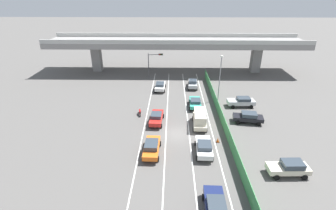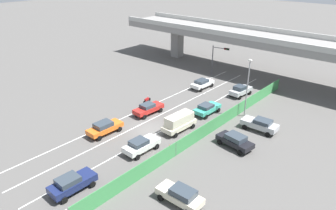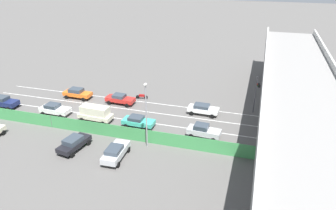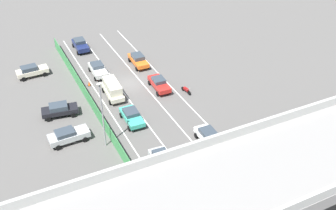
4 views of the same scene
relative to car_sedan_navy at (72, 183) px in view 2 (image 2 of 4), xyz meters
name	(u,v)px [view 2 (image 2 of 4)]	position (x,y,z in m)	size (l,w,h in m)	color
ground_plane	(148,129)	(-3.14, 13.43, -0.94)	(300.00, 300.00, 0.00)	#565451
lane_line_left_edge	(146,108)	(-8.00, 17.78, -0.94)	(0.14, 44.69, 0.01)	silver
lane_line_mid_left	(162,114)	(-4.76, 17.78, -0.94)	(0.14, 44.69, 0.01)	silver
lane_line_mid_right	(179,121)	(-1.52, 17.78, -0.94)	(0.14, 44.69, 0.01)	silver
lane_line_right_edge	(199,129)	(1.72, 17.78, -0.94)	(0.14, 44.69, 0.01)	silver
elevated_overpass	(257,40)	(-3.14, 42.12, 5.66)	(59.43, 9.10, 8.32)	gray
green_fence	(210,127)	(3.51, 17.78, -0.05)	(0.10, 40.79, 1.78)	#3D8E4C
car_sedan_navy	(72,183)	(0.00, 0.00, 0.00)	(2.13, 4.49, 1.70)	navy
car_taxi_teal	(207,108)	(-0.03, 22.13, -0.09)	(2.17, 4.40, 1.50)	teal
car_sedan_red	(148,108)	(-6.28, 16.62, -0.07)	(2.15, 4.68, 1.57)	red
car_sedan_white	(141,145)	(-0.01, 9.08, -0.04)	(2.15, 4.48, 1.62)	white
car_taxi_orange	(105,127)	(-6.39, 8.95, -0.03)	(2.11, 4.68, 1.64)	orange
car_hatchback_white	(202,83)	(-6.35, 29.81, -0.06)	(2.14, 4.52, 1.54)	silver
car_sedan_silver	(241,90)	(0.20, 31.16, 0.00)	(2.19, 4.33, 1.76)	#B7BABC
car_van_cream	(179,122)	(0.10, 15.76, 0.33)	(2.22, 4.95, 2.25)	beige
motorcycle	(147,100)	(-9.11, 19.17, -0.48)	(0.64, 1.93, 0.93)	black
parked_sedan_cream	(180,195)	(8.74, 5.40, 0.00)	(4.45, 2.03, 1.69)	beige
parked_sedan_dark	(235,140)	(7.51, 16.94, -0.03)	(4.62, 2.55, 1.63)	black
parked_wagon_silver	(260,124)	(7.88, 22.54, -0.02)	(4.62, 2.15, 1.64)	#B2B5B7
traffic_light	(218,55)	(-8.14, 37.03, 3.02)	(3.27, 0.66, 5.62)	#47474C
street_lamp	(248,83)	(4.32, 25.03, 3.96)	(0.60, 0.36, 8.21)	gray
traffic_cone	(169,147)	(2.12, 11.54, -0.61)	(0.47, 0.47, 0.70)	orange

